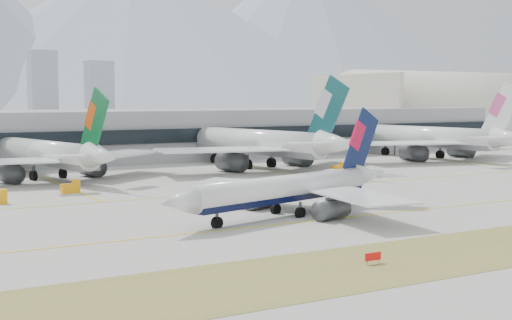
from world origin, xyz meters
TOP-DOWN VIEW (x-y plane):
  - ground at (0.00, 0.00)m, footprint 3000.00×3000.00m
  - taxiing_airliner at (-4.88, 1.43)m, footprint 50.75×43.30m
  - widebody_eva at (-26.62, 70.59)m, footprint 58.36×58.03m
  - widebody_cathay at (28.80, 68.48)m, footprint 67.70×67.12m
  - widebody_china_air at (88.92, 66.94)m, footprint 65.69×64.75m
  - terminal at (0.00, 114.84)m, footprint 280.00×43.10m
  - hangar at (154.56, 135.00)m, footprint 91.00×60.00m
  - hold_sign_left at (-15.22, -32.00)m, footprint 2.20×0.15m
  - gse_c at (40.23, 49.72)m, footprint 3.55×2.00m
  - gse_b at (-28.66, 45.47)m, footprint 3.55×2.00m

SIDE VIEW (x-z plane):
  - ground at x=0.00m, z-range 0.00..0.00m
  - hangar at x=154.56m, z-range -29.86..30.14m
  - hold_sign_left at x=-15.22m, z-range 0.20..1.55m
  - gse_c at x=40.23m, z-range -0.25..2.35m
  - gse_b at x=-28.66m, z-range -0.25..2.35m
  - taxiing_airliner at x=-4.88m, z-range -4.49..12.85m
  - widebody_eva at x=-26.62m, z-range -4.99..16.30m
  - widebody_china_air at x=88.92m, z-range -5.53..18.07m
  - widebody_cathay at x=28.80m, z-range -5.75..18.80m
  - terminal at x=0.00m, z-range 0.00..15.00m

